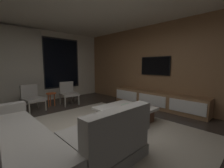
# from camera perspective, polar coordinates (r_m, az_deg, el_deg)

# --- Properties ---
(floor) EXTENTS (9.20, 9.20, 0.00)m
(floor) POSITION_cam_1_polar(r_m,az_deg,el_deg) (3.08, -10.59, -19.31)
(floor) COLOR #332B26
(back_wall_with_window) EXTENTS (6.60, 0.30, 2.70)m
(back_wall_with_window) POSITION_cam_1_polar(r_m,az_deg,el_deg) (6.11, -30.47, 5.96)
(back_wall_with_window) COLOR beige
(back_wall_with_window) RESTS_ON floor
(media_wall) EXTENTS (0.12, 7.80, 2.70)m
(media_wall) POSITION_cam_1_polar(r_m,az_deg,el_deg) (5.11, 19.25, 6.58)
(media_wall) COLOR #8E6642
(media_wall) RESTS_ON floor
(area_rug) EXTENTS (3.20, 3.80, 0.01)m
(area_rug) POSITION_cam_1_polar(r_m,az_deg,el_deg) (3.19, -4.01, -18.10)
(area_rug) COLOR #ADA391
(area_rug) RESTS_ON floor
(sectional_couch) EXTENTS (1.98, 2.50, 0.82)m
(sectional_couch) POSITION_cam_1_polar(r_m,az_deg,el_deg) (2.49, -27.11, -19.27)
(sectional_couch) COLOR gray
(sectional_couch) RESTS_ON floor
(coffee_table) EXTENTS (1.16, 1.16, 0.36)m
(coffee_table) POSITION_cam_1_polar(r_m,az_deg,el_deg) (3.70, 5.11, -11.46)
(coffee_table) COLOR #4C2C1C
(coffee_table) RESTS_ON floor
(book_stack_on_coffee_table) EXTENTS (0.26, 0.23, 0.08)m
(book_stack_on_coffee_table) POSITION_cam_1_polar(r_m,az_deg,el_deg) (3.60, 5.92, -8.44)
(book_stack_on_coffee_table) COLOR #4A926D
(book_stack_on_coffee_table) RESTS_ON coffee_table
(accent_chair_near_window) EXTENTS (0.60, 0.62, 0.78)m
(accent_chair_near_window) POSITION_cam_1_polar(r_m,az_deg,el_deg) (5.49, -16.46, -2.92)
(accent_chair_near_window) COLOR #B2ADA0
(accent_chair_near_window) RESTS_ON floor
(accent_chair_by_curtain) EXTENTS (0.63, 0.64, 0.78)m
(accent_chair_by_curtain) POSITION_cam_1_polar(r_m,az_deg,el_deg) (5.12, -28.43, -4.20)
(accent_chair_by_curtain) COLOR #B2ADA0
(accent_chair_by_curtain) RESTS_ON floor
(side_stool) EXTENTS (0.32, 0.32, 0.46)m
(side_stool) POSITION_cam_1_polar(r_m,az_deg,el_deg) (5.33, -22.32, -4.11)
(side_stool) COLOR #BF4C1E
(side_stool) RESTS_ON floor
(media_console) EXTENTS (0.46, 3.10, 0.52)m
(media_console) POSITION_cam_1_polar(r_m,az_deg,el_deg) (5.00, 16.68, -6.01)
(media_console) COLOR #8E6642
(media_console) RESTS_ON floor
(mounted_tv) EXTENTS (0.05, 1.03, 0.60)m
(mounted_tv) POSITION_cam_1_polar(r_m,az_deg,el_deg) (5.13, 16.20, 6.69)
(mounted_tv) COLOR black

